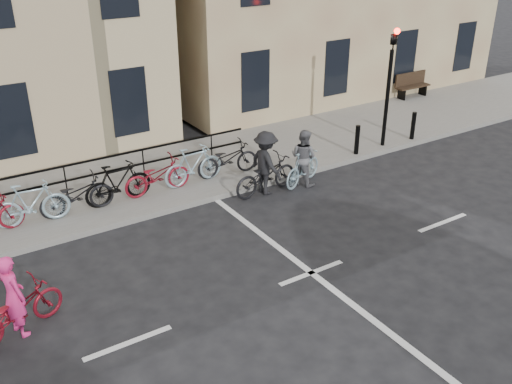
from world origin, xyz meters
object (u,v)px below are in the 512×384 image
bench (412,84)px  cyclist_pink (16,307)px  cyclist_dark (266,169)px  traffic_light (390,73)px  cyclist_grey (303,162)px

bench → cyclist_pink: 17.70m
bench → cyclist_dark: bearing=-157.5°
bench → cyclist_pink: cyclist_pink is taller
traffic_light → cyclist_pink: 12.23m
cyclist_pink → bench: bearing=-88.2°
bench → cyclist_dark: size_ratio=0.81×
cyclist_grey → bench: bearing=-85.6°
traffic_light → cyclist_pink: size_ratio=2.09×
traffic_light → cyclist_dark: traffic_light is taller
cyclist_dark → bench: bearing=-72.0°
cyclist_dark → traffic_light: bearing=-87.3°
bench → cyclist_grey: bearing=-154.3°
cyclist_grey → cyclist_dark: cyclist_dark is taller
cyclist_pink → traffic_light: bearing=-94.9°
traffic_light → cyclist_grey: bearing=-169.5°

